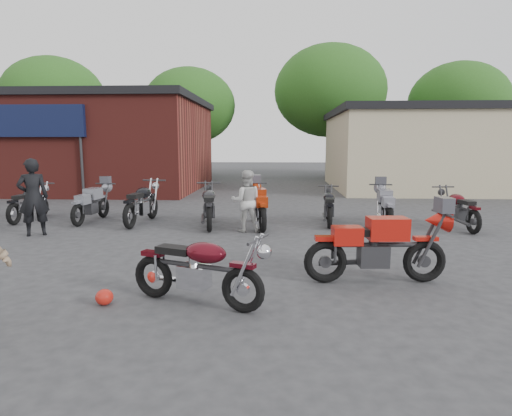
{
  "coord_description": "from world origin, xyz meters",
  "views": [
    {
      "loc": [
        0.79,
        -6.06,
        2.13
      ],
      "look_at": [
        0.36,
        2.15,
        0.9
      ],
      "focal_mm": 30.0,
      "sensor_mm": 36.0,
      "label": 1
    }
  ],
  "objects_px": {
    "row_bike_6": "(385,204)",
    "row_bike_3": "(209,203)",
    "helmet": "(104,297)",
    "row_bike_0": "(29,201)",
    "row_bike_1": "(91,202)",
    "row_bike_7": "(458,207)",
    "row_bike_5": "(329,204)",
    "vintage_motorcycle": "(198,265)",
    "person_light": "(246,201)",
    "row_bike_2": "(142,201)",
    "row_bike_4": "(259,204)",
    "sportbike": "(378,244)",
    "person_dark": "(33,197)"
  },
  "relations": [
    {
      "from": "row_bike_6",
      "to": "row_bike_3",
      "type": "bearing_deg",
      "value": 98.25
    },
    {
      "from": "helmet",
      "to": "row_bike_0",
      "type": "distance_m",
      "value": 7.78
    },
    {
      "from": "row_bike_1",
      "to": "row_bike_3",
      "type": "xyz_separation_m",
      "value": [
        3.35,
        -0.47,
        0.04
      ]
    },
    {
      "from": "row_bike_3",
      "to": "row_bike_7",
      "type": "bearing_deg",
      "value": -99.18
    },
    {
      "from": "helmet",
      "to": "row_bike_6",
      "type": "height_order",
      "value": "row_bike_6"
    },
    {
      "from": "row_bike_3",
      "to": "row_bike_5",
      "type": "xyz_separation_m",
      "value": [
        3.17,
        0.48,
        -0.06
      ]
    },
    {
      "from": "vintage_motorcycle",
      "to": "person_light",
      "type": "relative_size",
      "value": 1.26
    },
    {
      "from": "row_bike_0",
      "to": "row_bike_6",
      "type": "relative_size",
      "value": 0.97
    },
    {
      "from": "row_bike_3",
      "to": "row_bike_7",
      "type": "distance_m",
      "value": 6.38
    },
    {
      "from": "row_bike_1",
      "to": "row_bike_2",
      "type": "height_order",
      "value": "row_bike_2"
    },
    {
      "from": "helmet",
      "to": "row_bike_2",
      "type": "bearing_deg",
      "value": 103.07
    },
    {
      "from": "row_bike_0",
      "to": "row_bike_3",
      "type": "relative_size",
      "value": 0.92
    },
    {
      "from": "row_bike_3",
      "to": "row_bike_6",
      "type": "bearing_deg",
      "value": -95.95
    },
    {
      "from": "row_bike_2",
      "to": "row_bike_6",
      "type": "height_order",
      "value": "row_bike_2"
    },
    {
      "from": "vintage_motorcycle",
      "to": "row_bike_0",
      "type": "bearing_deg",
      "value": 154.58
    },
    {
      "from": "row_bike_5",
      "to": "row_bike_6",
      "type": "distance_m",
      "value": 1.45
    },
    {
      "from": "helmet",
      "to": "person_light",
      "type": "bearing_deg",
      "value": 72.73
    },
    {
      "from": "row_bike_4",
      "to": "row_bike_3",
      "type": "bearing_deg",
      "value": 80.75
    },
    {
      "from": "sportbike",
      "to": "row_bike_2",
      "type": "height_order",
      "value": "row_bike_2"
    },
    {
      "from": "helmet",
      "to": "row_bike_6",
      "type": "bearing_deg",
      "value": 49.08
    },
    {
      "from": "vintage_motorcycle",
      "to": "row_bike_1",
      "type": "distance_m",
      "value": 7.29
    },
    {
      "from": "person_light",
      "to": "row_bike_7",
      "type": "xyz_separation_m",
      "value": [
        5.35,
        0.71,
        -0.2
      ]
    },
    {
      "from": "row_bike_3",
      "to": "helmet",
      "type": "bearing_deg",
      "value": 165.5
    },
    {
      "from": "row_bike_6",
      "to": "row_bike_7",
      "type": "relative_size",
      "value": 1.03
    },
    {
      "from": "helmet",
      "to": "row_bike_6",
      "type": "xyz_separation_m",
      "value": [
        5.1,
        5.89,
        0.46
      ]
    },
    {
      "from": "vintage_motorcycle",
      "to": "row_bike_5",
      "type": "relative_size",
      "value": 1.04
    },
    {
      "from": "row_bike_6",
      "to": "row_bike_2",
      "type": "bearing_deg",
      "value": 94.68
    },
    {
      "from": "vintage_motorcycle",
      "to": "row_bike_1",
      "type": "height_order",
      "value": "row_bike_1"
    },
    {
      "from": "vintage_motorcycle",
      "to": "row_bike_4",
      "type": "distance_m",
      "value": 5.58
    },
    {
      "from": "vintage_motorcycle",
      "to": "sportbike",
      "type": "relative_size",
      "value": 0.9
    },
    {
      "from": "row_bike_0",
      "to": "row_bike_3",
      "type": "bearing_deg",
      "value": -96.25
    },
    {
      "from": "row_bike_1",
      "to": "row_bike_3",
      "type": "bearing_deg",
      "value": -93.64
    },
    {
      "from": "row_bike_3",
      "to": "person_dark",
      "type": "bearing_deg",
      "value": 100.12
    },
    {
      "from": "row_bike_7",
      "to": "sportbike",
      "type": "bearing_deg",
      "value": 140.09
    },
    {
      "from": "person_dark",
      "to": "row_bike_1",
      "type": "distance_m",
      "value": 1.96
    },
    {
      "from": "vintage_motorcycle",
      "to": "row_bike_7",
      "type": "relative_size",
      "value": 1.0
    },
    {
      "from": "vintage_motorcycle",
      "to": "row_bike_0",
      "type": "xyz_separation_m",
      "value": [
        -5.95,
        6.13,
        -0.0
      ]
    },
    {
      "from": "person_light",
      "to": "row_bike_7",
      "type": "relative_size",
      "value": 0.79
    },
    {
      "from": "row_bike_3",
      "to": "row_bike_7",
      "type": "xyz_separation_m",
      "value": [
        6.38,
        0.02,
        -0.04
      ]
    },
    {
      "from": "row_bike_4",
      "to": "row_bike_0",
      "type": "bearing_deg",
      "value": 75.64
    },
    {
      "from": "row_bike_0",
      "to": "row_bike_7",
      "type": "distance_m",
      "value": 11.59
    },
    {
      "from": "row_bike_0",
      "to": "row_bike_1",
      "type": "xyz_separation_m",
      "value": [
        1.84,
        -0.11,
        0.0
      ]
    },
    {
      "from": "person_dark",
      "to": "row_bike_4",
      "type": "relative_size",
      "value": 0.89
    },
    {
      "from": "vintage_motorcycle",
      "to": "row_bike_6",
      "type": "bearing_deg",
      "value": 76.99
    },
    {
      "from": "helmet",
      "to": "row_bike_1",
      "type": "xyz_separation_m",
      "value": [
        -2.85,
        6.08,
        0.45
      ]
    },
    {
      "from": "vintage_motorcycle",
      "to": "helmet",
      "type": "xyz_separation_m",
      "value": [
        -1.26,
        -0.06,
        -0.44
      ]
    },
    {
      "from": "person_light",
      "to": "row_bike_3",
      "type": "distance_m",
      "value": 1.25
    },
    {
      "from": "row_bike_1",
      "to": "row_bike_7",
      "type": "height_order",
      "value": "same"
    },
    {
      "from": "row_bike_5",
      "to": "person_light",
      "type": "bearing_deg",
      "value": 123.19
    },
    {
      "from": "sportbike",
      "to": "helmet",
      "type": "distance_m",
      "value": 4.05
    }
  ]
}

